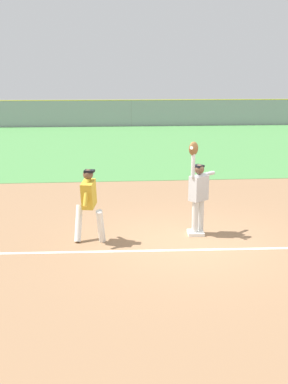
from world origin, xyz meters
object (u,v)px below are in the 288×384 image
(runner, at_px, (89,201))
(baseball, at_px, (192,148))
(first_base, at_px, (196,233))
(parked_car_white, at_px, (212,113))
(fielder, at_px, (198,189))
(parked_car_black, at_px, (58,114))
(parked_car_green, at_px, (133,113))

(runner, relative_size, baseball, 23.24)
(runner, distance_m, baseball, 2.61)
(first_base, distance_m, parked_car_white, 27.97)
(fielder, distance_m, parked_car_black, 28.13)
(baseball, distance_m, parked_car_white, 28.30)
(runner, bearing_deg, first_base, 19.24)
(fielder, relative_size, baseball, 30.81)
(baseball, height_order, parked_car_black, baseball)
(parked_car_black, xyz_separation_m, parked_car_white, (12.43, -0.33, 0.00))
(first_base, relative_size, runner, 0.22)
(parked_car_black, relative_size, parked_car_green, 1.00)
(baseball, xyz_separation_m, parked_car_green, (0.34, 27.61, -1.48))
(parked_car_green, relative_size, parked_car_white, 1.03)
(parked_car_black, relative_size, parked_car_white, 1.03)
(fielder, distance_m, parked_car_green, 27.35)
(first_base, xyz_separation_m, parked_car_white, (6.56, 27.19, 0.63))
(fielder, xyz_separation_m, parked_car_white, (6.52, 27.18, -0.45))
(first_base, xyz_separation_m, baseball, (-0.20, -0.25, 2.11))
(parked_car_green, xyz_separation_m, parked_car_white, (6.41, -0.17, 0.00))
(fielder, relative_size, runner, 1.33)
(baseball, distance_m, parked_car_black, 28.38)
(fielder, height_order, baseball, fielder)
(fielder, height_order, runner, fielder)
(parked_car_black, height_order, parked_car_green, same)
(runner, distance_m, parked_car_white, 28.98)
(first_base, xyz_separation_m, parked_car_green, (0.14, 27.35, 0.63))
(parked_car_white, bearing_deg, parked_car_black, -179.53)
(baseball, relative_size, parked_car_black, 0.02)
(first_base, bearing_deg, runner, -172.57)
(parked_car_white, bearing_deg, fielder, -101.53)
(parked_car_black, xyz_separation_m, parked_car_green, (6.02, -0.16, 0.00))
(fielder, height_order, parked_car_black, fielder)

